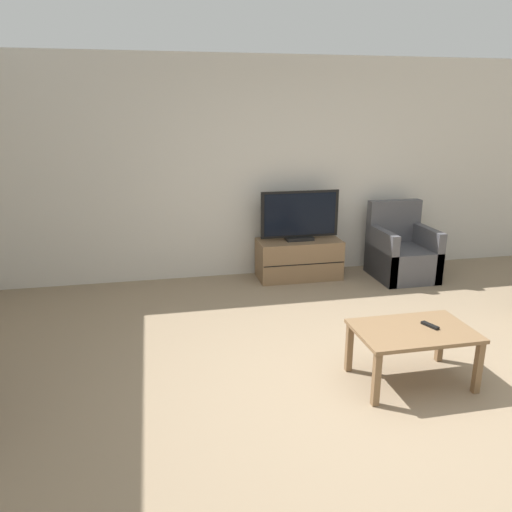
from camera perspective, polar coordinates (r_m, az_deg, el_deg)
The scene contains 7 objects.
ground_plane at distance 4.04m, azimuth 12.60°, elevation -14.97°, with size 24.00×24.00×0.00m, color #89755B.
wall_back at distance 6.36m, azimuth 2.08°, elevation 9.91°, with size 12.00×0.06×2.70m.
tv_stand at distance 6.35m, azimuth 4.91°, elevation -0.32°, with size 1.04×0.49×0.49m.
tv at distance 6.22m, azimuth 5.03°, elevation 4.43°, with size 0.99×0.18×0.62m.
armchair at distance 6.62m, azimuth 16.25°, elevation 0.25°, with size 0.70×0.76×0.95m.
coffee_table at distance 4.10m, azimuth 17.51°, elevation -8.75°, with size 0.91×0.59×0.45m.
remote at distance 4.15m, azimuth 19.27°, elevation -7.49°, with size 0.09×0.15×0.02m.
Camera 1 is at (-1.53, -3.11, 2.09)m, focal length 35.00 mm.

